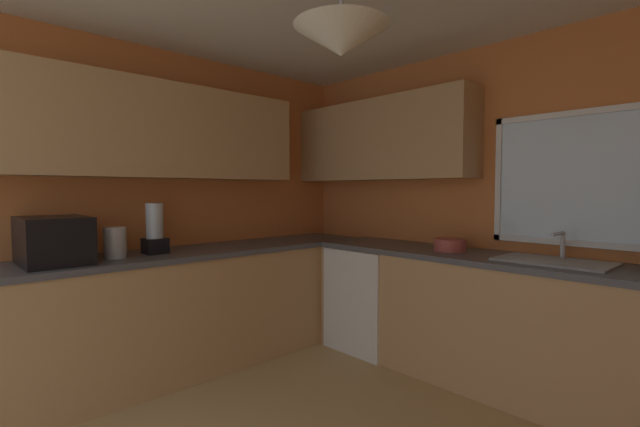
% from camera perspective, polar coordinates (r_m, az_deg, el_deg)
% --- Properties ---
extents(room_shell, '(4.05, 3.66, 2.52)m').
position_cam_1_polar(room_shell, '(2.65, 3.54, 10.55)').
color(room_shell, '#D17238').
rests_on(room_shell, ground_plane).
extents(counter_run_left, '(0.65, 3.27, 0.91)m').
position_cam_1_polar(counter_run_left, '(3.50, -17.66, -12.05)').
color(counter_run_left, tan).
rests_on(counter_run_left, ground_plane).
extents(counter_run_back, '(3.14, 0.65, 0.91)m').
position_cam_1_polar(counter_run_back, '(3.27, 24.15, -13.24)').
color(counter_run_back, tan).
rests_on(counter_run_back, ground_plane).
extents(dishwasher, '(0.60, 0.60, 0.86)m').
position_cam_1_polar(dishwasher, '(3.86, 6.90, -10.85)').
color(dishwasher, white).
rests_on(dishwasher, ground_plane).
extents(microwave, '(0.48, 0.36, 0.29)m').
position_cam_1_polar(microwave, '(3.13, -31.60, -3.02)').
color(microwave, black).
rests_on(microwave, counter_run_left).
extents(kettle, '(0.14, 0.14, 0.21)m').
position_cam_1_polar(kettle, '(3.21, -25.33, -3.47)').
color(kettle, '#B7B7BC').
rests_on(kettle, counter_run_left).
extents(sink_assembly, '(0.65, 0.40, 0.19)m').
position_cam_1_polar(sink_assembly, '(3.10, 28.36, -5.49)').
color(sink_assembly, '#9EA0A5').
rests_on(sink_assembly, counter_run_back).
extents(bowl, '(0.23, 0.23, 0.09)m').
position_cam_1_polar(bowl, '(3.38, 16.70, -3.97)').
color(bowl, '#B74C42').
rests_on(bowl, counter_run_back).
extents(blender_appliance, '(0.15, 0.15, 0.36)m').
position_cam_1_polar(blender_appliance, '(3.31, -20.87, -2.16)').
color(blender_appliance, black).
rests_on(blender_appliance, counter_run_left).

